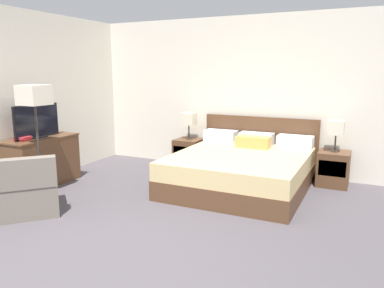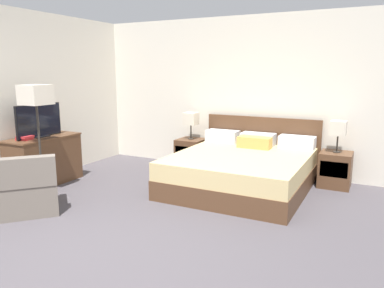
% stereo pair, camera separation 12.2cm
% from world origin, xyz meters
% --- Properties ---
extents(ground_plane, '(11.12, 11.12, 0.00)m').
position_xyz_m(ground_plane, '(0.00, 0.00, 0.00)').
color(ground_plane, '#4C474C').
extents(wall_back, '(6.56, 0.06, 2.68)m').
position_xyz_m(wall_back, '(0.00, 3.74, 1.34)').
color(wall_back, silver).
rests_on(wall_back, ground).
extents(wall_left, '(0.06, 5.51, 2.68)m').
position_xyz_m(wall_left, '(-2.71, 1.55, 1.34)').
color(wall_left, silver).
rests_on(wall_left, ground).
extents(bed, '(1.98, 2.11, 0.99)m').
position_xyz_m(bed, '(0.46, 2.67, 0.29)').
color(bed, brown).
rests_on(bed, ground).
extents(nightstand_left, '(0.46, 0.47, 0.54)m').
position_xyz_m(nightstand_left, '(-0.79, 3.41, 0.27)').
color(nightstand_left, brown).
rests_on(nightstand_left, ground).
extents(nightstand_right, '(0.46, 0.47, 0.54)m').
position_xyz_m(nightstand_right, '(1.71, 3.41, 0.27)').
color(nightstand_right, brown).
rests_on(nightstand_right, ground).
extents(table_lamp_left, '(0.23, 0.23, 0.49)m').
position_xyz_m(table_lamp_left, '(-0.79, 3.41, 0.90)').
color(table_lamp_left, '#332D28').
rests_on(table_lamp_left, nightstand_left).
extents(table_lamp_right, '(0.23, 0.23, 0.49)m').
position_xyz_m(table_lamp_right, '(1.71, 3.41, 0.90)').
color(table_lamp_right, '#332D28').
rests_on(table_lamp_right, nightstand_right).
extents(dresser, '(0.53, 1.15, 0.76)m').
position_xyz_m(dresser, '(-2.39, 1.49, 0.39)').
color(dresser, brown).
rests_on(dresser, ground).
extents(tv, '(0.18, 0.81, 0.51)m').
position_xyz_m(tv, '(-2.39, 1.44, 1.00)').
color(tv, black).
rests_on(tv, dresser).
extents(book_red_cover, '(0.23, 0.21, 0.03)m').
position_xyz_m(book_red_cover, '(-2.41, 1.17, 0.77)').
color(book_red_cover, '#B7282D').
rests_on(book_red_cover, dresser).
extents(book_blue_cover, '(0.20, 0.20, 0.03)m').
position_xyz_m(book_blue_cover, '(-2.39, 1.17, 0.80)').
color(book_blue_cover, '#B7282D').
rests_on(book_blue_cover, book_red_cover).
extents(armchair_by_window, '(0.97, 0.97, 0.76)m').
position_xyz_m(armchair_by_window, '(-1.60, 0.53, 0.28)').
color(armchair_by_window, '#70665B').
rests_on(armchair_by_window, ground).
extents(floor_lamp, '(0.35, 0.35, 1.57)m').
position_xyz_m(floor_lamp, '(-1.99, 1.08, 1.34)').
color(floor_lamp, '#332D28').
rests_on(floor_lamp, ground).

